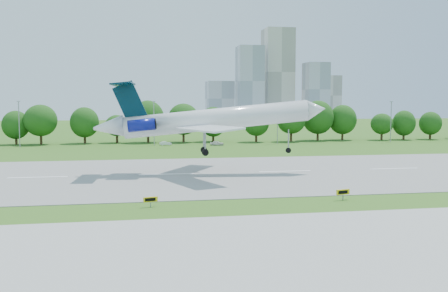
% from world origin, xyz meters
% --- Properties ---
extents(ground, '(600.00, 600.00, 0.00)m').
position_xyz_m(ground, '(0.00, 0.00, 0.00)').
color(ground, '#33681B').
rests_on(ground, ground).
extents(runway, '(400.00, 45.00, 0.08)m').
position_xyz_m(runway, '(0.00, 25.00, 0.04)').
color(runway, gray).
rests_on(runway, ground).
extents(taxiway, '(400.00, 23.00, 0.08)m').
position_xyz_m(taxiway, '(0.00, -18.00, 0.04)').
color(taxiway, '#ADADA8').
rests_on(taxiway, ground).
extents(tree_line, '(288.40, 8.40, 10.40)m').
position_xyz_m(tree_line, '(0.00, 92.00, 6.19)').
color(tree_line, '#382314').
rests_on(tree_line, ground).
extents(light_poles, '(175.90, 0.25, 12.19)m').
position_xyz_m(light_poles, '(-2.50, 82.00, 6.34)').
color(light_poles, gray).
rests_on(light_poles, ground).
extents(skyline, '(127.00, 52.00, 80.00)m').
position_xyz_m(skyline, '(100.16, 390.61, 30.46)').
color(skyline, '#B2B2B7').
rests_on(skyline, ground).
extents(airliner, '(38.52, 27.84, 12.08)m').
position_xyz_m(airliner, '(-13.65, 25.15, 8.96)').
color(airliner, white).
rests_on(airliner, ground).
extents(taxi_sign_left, '(1.61, 0.54, 1.14)m').
position_xyz_m(taxi_sign_left, '(-23.29, -0.18, 0.84)').
color(taxi_sign_left, gray).
rests_on(taxi_sign_left, ground).
extents(taxi_sign_centre, '(1.81, 0.66, 1.28)m').
position_xyz_m(taxi_sign_centre, '(-0.45, -0.07, 0.94)').
color(taxi_sign_centre, gray).
rests_on(taxi_sign_centre, ground).
extents(service_vehicle_a, '(3.41, 1.67, 1.08)m').
position_xyz_m(service_vehicle_a, '(-16.90, 82.65, 0.54)').
color(service_vehicle_a, white).
rests_on(service_vehicle_a, ground).
extents(service_vehicle_b, '(4.00, 2.58, 1.27)m').
position_xyz_m(service_vehicle_b, '(-2.95, 79.41, 0.63)').
color(service_vehicle_b, silver).
rests_on(service_vehicle_b, ground).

